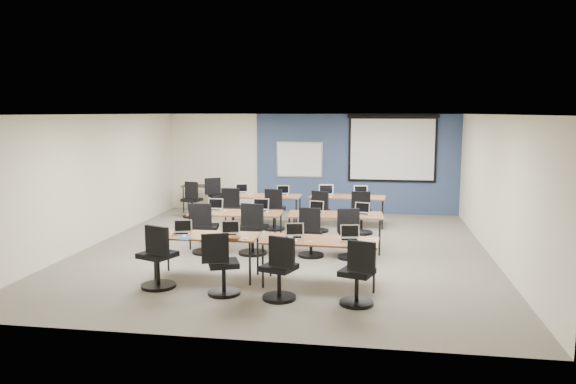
% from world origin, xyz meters
% --- Properties ---
extents(floor, '(8.00, 9.00, 0.02)m').
position_xyz_m(floor, '(0.00, 0.00, 0.00)').
color(floor, '#6B6354').
rests_on(floor, ground).
extents(ceiling, '(8.00, 9.00, 0.02)m').
position_xyz_m(ceiling, '(0.00, 0.00, 2.70)').
color(ceiling, white).
rests_on(ceiling, ground).
extents(wall_back, '(8.00, 0.04, 2.70)m').
position_xyz_m(wall_back, '(0.00, 4.50, 1.35)').
color(wall_back, beige).
rests_on(wall_back, ground).
extents(wall_front, '(8.00, 0.04, 2.70)m').
position_xyz_m(wall_front, '(0.00, -4.50, 1.35)').
color(wall_front, beige).
rests_on(wall_front, ground).
extents(wall_left, '(0.04, 9.00, 2.70)m').
position_xyz_m(wall_left, '(-4.00, 0.00, 1.35)').
color(wall_left, beige).
rests_on(wall_left, ground).
extents(wall_right, '(0.04, 9.00, 2.70)m').
position_xyz_m(wall_right, '(4.00, 0.00, 1.35)').
color(wall_right, beige).
rests_on(wall_right, ground).
extents(blue_accent_panel, '(5.50, 0.04, 2.70)m').
position_xyz_m(blue_accent_panel, '(1.25, 4.47, 1.35)').
color(blue_accent_panel, '#3D5977').
rests_on(blue_accent_panel, wall_back).
extents(whiteboard, '(1.28, 0.03, 0.98)m').
position_xyz_m(whiteboard, '(-0.30, 4.43, 1.45)').
color(whiteboard, '#AAADB5').
rests_on(whiteboard, wall_back).
extents(projector_screen, '(2.40, 0.10, 1.82)m').
position_xyz_m(projector_screen, '(2.20, 4.41, 1.89)').
color(projector_screen, black).
rests_on(projector_screen, wall_back).
extents(training_table_front_left, '(1.71, 0.71, 0.73)m').
position_xyz_m(training_table_front_left, '(-0.97, -2.05, 0.68)').
color(training_table_front_left, '#A96337').
rests_on(training_table_front_left, floor).
extents(training_table_front_right, '(1.85, 0.77, 0.73)m').
position_xyz_m(training_table_front_right, '(0.92, -2.12, 0.69)').
color(training_table_front_right, brown).
rests_on(training_table_front_right, floor).
extents(training_table_mid_left, '(1.86, 0.78, 0.73)m').
position_xyz_m(training_table_mid_left, '(-1.01, 0.09, 0.69)').
color(training_table_mid_left, brown).
rests_on(training_table_mid_left, floor).
extents(training_table_mid_right, '(1.88, 0.78, 0.73)m').
position_xyz_m(training_table_mid_right, '(1.00, 0.20, 0.69)').
color(training_table_mid_right, brown).
rests_on(training_table_mid_right, floor).
extents(training_table_back_left, '(1.85, 0.77, 0.73)m').
position_xyz_m(training_table_back_left, '(-0.93, 2.46, 0.69)').
color(training_table_back_left, '#A46030').
rests_on(training_table_back_left, floor).
extents(training_table_back_right, '(1.81, 0.75, 0.73)m').
position_xyz_m(training_table_back_right, '(1.11, 2.65, 0.69)').
color(training_table_back_right, '#99552B').
rests_on(training_table_back_right, floor).
extents(laptop_0, '(0.30, 0.25, 0.23)m').
position_xyz_m(laptop_0, '(-1.40, -2.06, 0.79)').
color(laptop_0, '#B6B6BC').
rests_on(laptop_0, training_table_front_left).
extents(mouse_0, '(0.08, 0.11, 0.04)m').
position_xyz_m(mouse_0, '(-1.27, -2.28, 0.74)').
color(mouse_0, white).
rests_on(mouse_0, training_table_front_left).
extents(task_chair_0, '(0.58, 0.55, 1.03)m').
position_xyz_m(task_chair_0, '(-1.56, -2.73, 0.43)').
color(task_chair_0, black).
rests_on(task_chair_0, floor).
extents(laptop_1, '(0.30, 0.26, 0.23)m').
position_xyz_m(laptop_1, '(-0.58, -2.03, 0.79)').
color(laptop_1, '#ACACAC').
rests_on(laptop_1, training_table_front_left).
extents(mouse_1, '(0.08, 0.10, 0.03)m').
position_xyz_m(mouse_1, '(-0.26, -2.27, 0.74)').
color(mouse_1, white).
rests_on(mouse_1, training_table_front_left).
extents(task_chair_1, '(0.52, 0.50, 0.98)m').
position_xyz_m(task_chair_1, '(-0.48, -2.91, 0.40)').
color(task_chair_1, black).
rests_on(task_chair_1, floor).
extents(laptop_2, '(0.30, 0.25, 0.23)m').
position_xyz_m(laptop_2, '(0.49, -2.04, 0.79)').
color(laptop_2, '#A3A3A9').
rests_on(laptop_2, training_table_front_right).
extents(mouse_2, '(0.07, 0.09, 0.03)m').
position_xyz_m(mouse_2, '(0.80, -2.34, 0.74)').
color(mouse_2, white).
rests_on(mouse_2, training_table_front_right).
extents(task_chair_2, '(0.52, 0.50, 0.98)m').
position_xyz_m(task_chair_2, '(0.43, -2.99, 0.40)').
color(task_chair_2, black).
rests_on(task_chair_2, floor).
extents(laptop_3, '(0.31, 0.26, 0.23)m').
position_xyz_m(laptop_3, '(1.39, -2.06, 0.79)').
color(laptop_3, '#A3A3B0').
rests_on(laptop_3, training_table_front_right).
extents(mouse_3, '(0.07, 0.10, 0.04)m').
position_xyz_m(mouse_3, '(1.63, -2.24, 0.74)').
color(mouse_3, white).
rests_on(mouse_3, training_table_front_right).
extents(task_chair_3, '(0.51, 0.50, 0.98)m').
position_xyz_m(task_chair_3, '(1.56, -3.05, 0.40)').
color(task_chair_3, black).
rests_on(task_chair_3, floor).
extents(laptop_4, '(0.31, 0.27, 0.24)m').
position_xyz_m(laptop_4, '(-1.50, 0.24, 0.79)').
color(laptop_4, silver).
rests_on(laptop_4, training_table_mid_left).
extents(mouse_4, '(0.07, 0.10, 0.03)m').
position_xyz_m(mouse_4, '(-1.23, 0.11, 0.74)').
color(mouse_4, white).
rests_on(mouse_4, training_table_mid_left).
extents(task_chair_4, '(0.54, 0.54, 1.02)m').
position_xyz_m(task_chair_4, '(-1.50, -0.51, 0.42)').
color(task_chair_4, black).
rests_on(task_chair_4, floor).
extents(laptop_5, '(0.33, 0.28, 0.25)m').
position_xyz_m(laptop_5, '(-0.55, 0.29, 0.79)').
color(laptop_5, silver).
rests_on(laptop_5, training_table_mid_left).
extents(mouse_5, '(0.07, 0.10, 0.03)m').
position_xyz_m(mouse_5, '(-0.36, 0.14, 0.74)').
color(mouse_5, white).
rests_on(mouse_5, training_table_mid_left).
extents(task_chair_5, '(0.55, 0.55, 1.03)m').
position_xyz_m(task_chair_5, '(-0.55, -0.45, 0.43)').
color(task_chair_5, black).
rests_on(task_chair_5, floor).
extents(laptop_6, '(0.30, 0.26, 0.23)m').
position_xyz_m(laptop_6, '(0.60, 0.29, 0.79)').
color(laptop_6, silver).
rests_on(laptop_6, training_table_mid_right).
extents(mouse_6, '(0.07, 0.10, 0.03)m').
position_xyz_m(mouse_6, '(0.68, 0.02, 0.74)').
color(mouse_6, white).
rests_on(mouse_6, training_table_mid_right).
extents(task_chair_6, '(0.50, 0.50, 0.98)m').
position_xyz_m(task_chair_6, '(0.58, -0.45, 0.40)').
color(task_chair_6, black).
rests_on(task_chair_6, floor).
extents(laptop_7, '(0.30, 0.26, 0.23)m').
position_xyz_m(laptop_7, '(1.53, 0.25, 0.79)').
color(laptop_7, '#A3A2AE').
rests_on(laptop_7, training_table_mid_right).
extents(mouse_7, '(0.07, 0.10, 0.03)m').
position_xyz_m(mouse_7, '(1.66, 0.17, 0.74)').
color(mouse_7, white).
rests_on(mouse_7, training_table_mid_right).
extents(task_chair_7, '(0.51, 0.51, 0.99)m').
position_xyz_m(task_chair_7, '(1.34, -0.48, 0.41)').
color(task_chair_7, black).
rests_on(task_chair_7, floor).
extents(laptop_8, '(0.31, 0.26, 0.24)m').
position_xyz_m(laptop_8, '(-1.55, 2.73, 0.79)').
color(laptop_8, '#A5A5AA').
rests_on(laptop_8, training_table_back_left).
extents(mouse_8, '(0.06, 0.10, 0.03)m').
position_xyz_m(mouse_8, '(-1.26, 2.55, 0.74)').
color(mouse_8, white).
rests_on(mouse_8, training_table_back_left).
extents(task_chair_8, '(0.52, 0.52, 1.00)m').
position_xyz_m(task_chair_8, '(-1.53, 1.81, 0.41)').
color(task_chair_8, black).
rests_on(task_chair_8, floor).
extents(laptop_9, '(0.30, 0.25, 0.23)m').
position_xyz_m(laptop_9, '(-0.47, 2.62, 0.79)').
color(laptop_9, beige).
rests_on(laptop_9, training_table_back_left).
extents(mouse_9, '(0.09, 0.12, 0.04)m').
position_xyz_m(mouse_9, '(-0.34, 2.49, 0.74)').
color(mouse_9, white).
rests_on(mouse_9, training_table_back_left).
extents(task_chair_9, '(0.51, 0.51, 0.99)m').
position_xyz_m(task_chair_9, '(-0.56, 1.89, 0.41)').
color(task_chair_9, black).
rests_on(task_chair_9, floor).
extents(laptop_10, '(0.35, 0.30, 0.27)m').
position_xyz_m(laptop_10, '(0.59, 2.64, 0.80)').
color(laptop_10, silver).
rests_on(laptop_10, training_table_back_right).
extents(mouse_10, '(0.08, 0.11, 0.04)m').
position_xyz_m(mouse_10, '(0.71, 2.47, 0.74)').
color(mouse_10, white).
rests_on(mouse_10, training_table_back_right).
extents(task_chair_10, '(0.51, 0.49, 0.98)m').
position_xyz_m(task_chair_10, '(0.50, 1.83, 0.40)').
color(task_chair_10, black).
rests_on(task_chair_10, floor).
extents(laptop_11, '(0.34, 0.29, 0.25)m').
position_xyz_m(laptop_11, '(1.43, 2.69, 0.79)').
color(laptop_11, '#A8A8AA').
rests_on(laptop_11, training_table_back_right).
extents(mouse_11, '(0.08, 0.11, 0.04)m').
position_xyz_m(mouse_11, '(1.58, 2.48, 0.74)').
color(mouse_11, white).
rests_on(mouse_11, training_table_back_right).
extents(task_chair_11, '(0.52, 0.52, 1.00)m').
position_xyz_m(task_chair_11, '(1.48, 1.76, 0.41)').
color(task_chair_11, black).
rests_on(task_chair_11, floor).
extents(blue_mousepad, '(0.25, 0.22, 0.01)m').
position_xyz_m(blue_mousepad, '(-1.23, -2.40, 0.73)').
color(blue_mousepad, '#203D9F').
rests_on(blue_mousepad, training_table_front_left).
extents(snack_bowl, '(0.28, 0.28, 0.06)m').
position_xyz_m(snack_bowl, '(-0.43, -2.36, 0.76)').
color(snack_bowl, brown).
rests_on(snack_bowl, training_table_front_left).
extents(snack_plate, '(0.21, 0.21, 0.01)m').
position_xyz_m(snack_plate, '(0.50, -2.27, 0.74)').
color(snack_plate, white).
rests_on(snack_plate, training_table_front_right).
extents(coffee_cup, '(0.09, 0.09, 0.07)m').
position_xyz_m(coffee_cup, '(0.49, -2.37, 0.78)').
color(coffee_cup, white).
rests_on(coffee_cup, snack_plate).
extents(utility_table, '(0.91, 0.50, 0.75)m').
position_xyz_m(utility_table, '(-3.03, 3.93, 0.65)').
color(utility_table, black).
rests_on(utility_table, floor).
extents(spare_chair_a, '(0.61, 0.53, 1.01)m').
position_xyz_m(spare_chair_a, '(-2.41, 3.62, 0.42)').
color(spare_chair_a, black).
rests_on(spare_chair_a, floor).
extents(spare_chair_b, '(0.50, 0.48, 0.97)m').
position_xyz_m(spare_chair_b, '(-2.96, 3.10, 0.40)').
color(spare_chair_b, black).
rests_on(spare_chair_b, floor).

